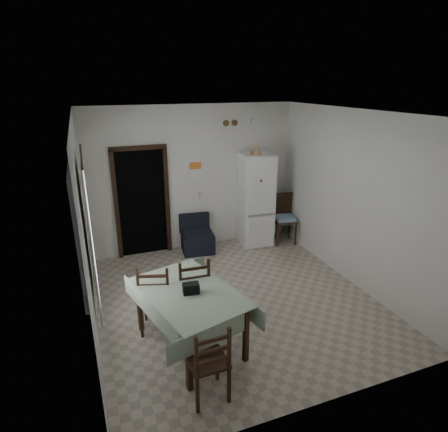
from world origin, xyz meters
name	(u,v)px	position (x,y,z in m)	size (l,w,h in m)	color
ground	(235,299)	(0.00, 0.00, 0.00)	(4.50, 4.50, 0.00)	#AC9E8C
ceiling	(237,113)	(0.00, 0.00, 2.90)	(4.20, 4.50, 0.02)	white
wall_back	(193,179)	(0.00, 2.25, 1.45)	(4.20, 0.02, 2.90)	silver
wall_front	(326,288)	(0.00, -2.25, 1.45)	(4.20, 0.02, 2.90)	silver
wall_left	(86,233)	(-2.10, 0.00, 1.45)	(0.02, 4.50, 2.90)	silver
wall_right	(352,199)	(2.10, 0.00, 1.45)	(0.02, 4.50, 2.90)	silver
doorway	(140,200)	(-1.05, 2.45, 1.06)	(1.06, 0.52, 2.22)	black
window_recess	(81,232)	(-2.15, -0.20, 1.55)	(0.10, 1.20, 1.60)	silver
curtain	(90,231)	(-2.04, -0.20, 1.55)	(0.02, 1.45, 1.85)	beige
curtain_rod	(81,155)	(-2.03, -0.20, 2.50)	(0.02, 0.02, 1.60)	black
calendar	(196,171)	(0.05, 2.24, 1.62)	(0.28, 0.02, 0.40)	white
calendar_image	(195,166)	(0.05, 2.23, 1.72)	(0.24, 0.01, 0.14)	orange
light_switch	(201,195)	(0.15, 2.24, 1.10)	(0.08, 0.02, 0.12)	beige
vent_left	(226,123)	(0.70, 2.23, 2.52)	(0.12, 0.12, 0.03)	brown
vent_right	(235,123)	(0.88, 2.23, 2.52)	(0.12, 0.12, 0.03)	brown
emergency_light	(257,120)	(1.35, 2.21, 2.55)	(0.25, 0.07, 0.09)	white
fridge	(255,200)	(1.24, 1.93, 0.97)	(0.63, 0.63, 1.93)	white
tan_cone	(256,150)	(1.18, 1.85, 2.03)	(0.24, 0.24, 0.20)	tan
navy_seat	(198,234)	(-0.03, 1.93, 0.37)	(0.62, 0.60, 0.75)	black
corner_chair	(284,219)	(1.84, 1.72, 0.53)	(0.45, 0.45, 1.05)	black
dining_table	(190,318)	(-0.97, -0.80, 0.40)	(1.01, 1.54, 0.80)	#94A88F
black_bag	(191,288)	(-0.95, -0.85, 0.87)	(0.20, 0.12, 0.13)	black
dining_chair_far_left	(156,296)	(-1.31, -0.30, 0.52)	(0.44, 0.44, 1.04)	black
dining_chair_far_right	(192,289)	(-0.79, -0.31, 0.53)	(0.45, 0.45, 1.05)	black
dining_chair_near_head	(207,360)	(-1.02, -1.70, 0.48)	(0.41, 0.41, 0.97)	black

